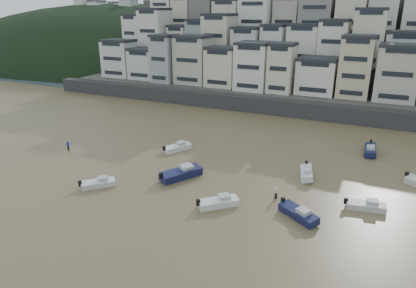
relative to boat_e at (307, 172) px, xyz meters
The scene contains 15 objects.
ground 37.79m from the boat_e, 117.76° to the right, with size 400.00×400.00×0.00m, color olive.
sea_strip 169.50m from the boat_e, 138.84° to the left, with size 340.00×340.00×0.00m, color #475366.
harbor_wall 32.48m from the boat_e, 103.54° to the left, with size 140.00×3.00×3.50m, color #38383A.
hillside 72.51m from the boat_e, 92.30° to the left, with size 141.04×66.00×50.00m.
headland 151.64m from the boat_e, 137.95° to the left, with size 216.00×135.00×53.33m.
boat_e is the anchor object (origin of this frame).
boat_c 18.16m from the boat_e, 153.60° to the right, with size 6.93×2.27×1.89m, color #151A43, non-canonical shape.
boat_j 29.45m from the boat_e, 148.40° to the right, with size 4.92×1.61×1.34m, color silver, non-canonical shape.
boat_i 16.04m from the boat_e, 60.74° to the left, with size 6.14×2.01×1.67m, color #14193E, non-canonical shape.
boat_d 10.53m from the boat_e, 37.16° to the right, with size 4.95×1.62×1.35m, color silver, non-canonical shape.
boat_f 22.29m from the boat_e, behind, with size 5.48×1.79×1.49m, color white, non-canonical shape.
boat_b 11.87m from the boat_e, 83.21° to the right, with size 5.67×1.86×1.55m, color #141A3F, non-canonical shape.
boat_a 15.57m from the boat_e, 121.24° to the right, with size 5.46×1.79×1.49m, color white, non-canonical shape.
person_blue 39.96m from the boat_e, behind, with size 0.44×0.44×1.74m, color #1830B5, non-canonical shape.
person_pink 8.58m from the boat_e, 105.10° to the right, with size 0.44×0.44×1.74m, color beige, non-canonical shape.
Camera 1 is at (25.60, -16.85, 22.86)m, focal length 32.00 mm.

